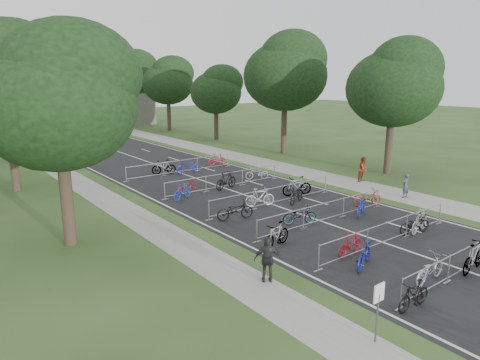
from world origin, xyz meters
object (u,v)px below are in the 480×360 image
at_px(park_sign, 378,302).
at_px(pedestrian_c, 268,260).
at_px(overpass_bridge, 49,105).
at_px(pedestrian_b, 363,169).
at_px(pedestrian_a, 405,186).

bearing_deg(park_sign, pedestrian_c, 90.00).
bearing_deg(overpass_bridge, pedestrian_b, -79.48).
height_order(park_sign, pedestrian_c, park_sign).
bearing_deg(pedestrian_a, park_sign, 30.03).
height_order(park_sign, pedestrian_b, pedestrian_b).
distance_m(overpass_bridge, park_sign, 62.41).
bearing_deg(pedestrian_c, pedestrian_a, -130.29).
distance_m(park_sign, pedestrian_a, 16.60).
bearing_deg(pedestrian_a, overpass_bridge, -81.11).
distance_m(overpass_bridge, pedestrian_b, 50.47).
bearing_deg(overpass_bridge, park_sign, -96.26).
bearing_deg(pedestrian_b, overpass_bridge, 92.36).
bearing_deg(park_sign, pedestrian_a, 29.25).
distance_m(park_sign, pedestrian_c, 4.73).
distance_m(park_sign, pedestrian_b, 20.28).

